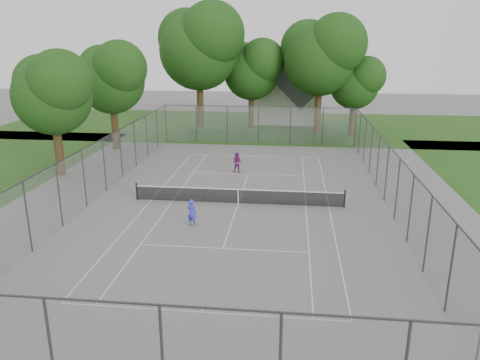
# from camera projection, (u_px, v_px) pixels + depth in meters

# --- Properties ---
(ground) EXTENTS (120.00, 120.00, 0.00)m
(ground) POSITION_uv_depth(u_px,v_px,m) (238.00, 203.00, 28.66)
(ground) COLOR slate
(ground) RESTS_ON ground
(grass_far) EXTENTS (60.00, 20.00, 0.00)m
(grass_far) POSITION_uv_depth(u_px,v_px,m) (264.00, 126.00, 53.35)
(grass_far) COLOR #214714
(grass_far) RESTS_ON ground
(court_markings) EXTENTS (11.03, 23.83, 0.01)m
(court_markings) POSITION_uv_depth(u_px,v_px,m) (238.00, 203.00, 28.66)
(court_markings) COLOR silver
(court_markings) RESTS_ON ground
(tennis_net) EXTENTS (12.87, 0.10, 1.10)m
(tennis_net) POSITION_uv_depth(u_px,v_px,m) (238.00, 196.00, 28.51)
(tennis_net) COLOR black
(tennis_net) RESTS_ON ground
(perimeter_fence) EXTENTS (18.08, 34.08, 3.52)m
(perimeter_fence) POSITION_uv_depth(u_px,v_px,m) (238.00, 175.00, 28.13)
(perimeter_fence) COLOR #38383D
(perimeter_fence) RESTS_ON ground
(tree_far_left) EXTENTS (9.20, 8.40, 13.22)m
(tree_far_left) POSITION_uv_depth(u_px,v_px,m) (200.00, 44.00, 47.01)
(tree_far_left) COLOR #362613
(tree_far_left) RESTS_ON ground
(tree_far_midleft) EXTENTS (6.75, 6.16, 9.70)m
(tree_far_midleft) POSITION_uv_depth(u_px,v_px,m) (252.00, 67.00, 49.15)
(tree_far_midleft) COLOR #362613
(tree_far_midleft) RESTS_ON ground
(tree_far_midright) EXTENTS (8.36, 7.63, 12.02)m
(tree_far_midright) POSITION_uv_depth(u_px,v_px,m) (322.00, 53.00, 46.03)
(tree_far_midright) COLOR #362613
(tree_far_midright) RESTS_ON ground
(tree_far_right) EXTENTS (5.57, 5.09, 8.01)m
(tree_far_right) POSITION_uv_depth(u_px,v_px,m) (356.00, 81.00, 46.88)
(tree_far_right) COLOR #362613
(tree_far_right) RESTS_ON ground
(tree_side_back) EXTENTS (6.66, 6.08, 9.58)m
(tree_side_back) POSITION_uv_depth(u_px,v_px,m) (111.00, 75.00, 40.63)
(tree_side_back) COLOR #362613
(tree_side_back) RESTS_ON ground
(tree_side_front) EXTENTS (6.30, 5.75, 9.06)m
(tree_side_front) POSITION_uv_depth(u_px,v_px,m) (52.00, 90.00, 32.73)
(tree_side_front) COLOR #362613
(tree_side_front) RESTS_ON ground
(hedge_left) EXTENTS (4.13, 1.24, 1.03)m
(hedge_left) POSITION_uv_depth(u_px,v_px,m) (210.00, 134.00, 46.58)
(hedge_left) COLOR #1E4D18
(hedge_left) RESTS_ON ground
(hedge_mid) EXTENTS (3.22, 0.92, 1.01)m
(hedge_mid) POSITION_uv_depth(u_px,v_px,m) (262.00, 135.00, 46.08)
(hedge_mid) COLOR #1E4D18
(hedge_mid) RESTS_ON ground
(hedge_right) EXTENTS (2.66, 0.98, 0.80)m
(hedge_right) POSITION_uv_depth(u_px,v_px,m) (330.00, 138.00, 45.14)
(hedge_right) COLOR #1E4D18
(hedge_right) RESTS_ON ground
(house) EXTENTS (7.27, 5.63, 9.05)m
(house) POSITION_uv_depth(u_px,v_px,m) (285.00, 91.00, 55.01)
(house) COLOR beige
(house) RESTS_ON ground
(girl_player) EXTENTS (0.63, 0.51, 1.50)m
(girl_player) POSITION_uv_depth(u_px,v_px,m) (192.00, 213.00, 25.11)
(girl_player) COLOR #3A38D5
(girl_player) RESTS_ON ground
(woman_player) EXTENTS (0.85, 0.72, 1.57)m
(woman_player) POSITION_uv_depth(u_px,v_px,m) (237.00, 163.00, 34.85)
(woman_player) COLOR #732670
(woman_player) RESTS_ON ground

